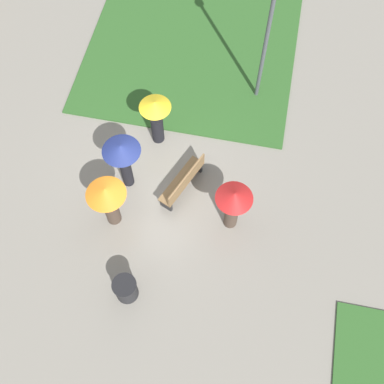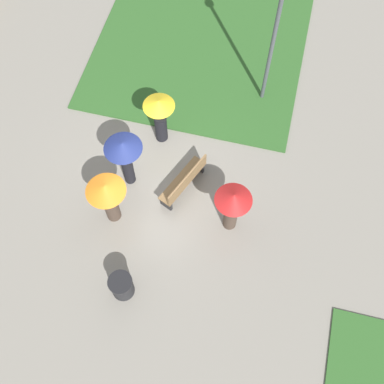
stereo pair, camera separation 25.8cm
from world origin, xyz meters
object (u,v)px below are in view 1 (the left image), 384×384
at_px(crowd_person_navy, 123,156).
at_px(crowd_person_yellow, 156,116).
at_px(trash_bin, 126,289).
at_px(crowd_person_red, 233,203).
at_px(park_bench, 184,181).
at_px(crowd_person_orange, 108,199).
at_px(lamp_post, 269,25).

bearing_deg(crowd_person_navy, crowd_person_yellow, 174.88).
bearing_deg(trash_bin, crowd_person_red, 137.73).
relative_size(park_bench, crowd_person_orange, 0.98).
relative_size(lamp_post, crowd_person_navy, 2.37).
bearing_deg(crowd_person_navy, crowd_person_red, 89.44).
height_order(lamp_post, crowd_person_red, lamp_post).
bearing_deg(crowd_person_yellow, crowd_person_navy, -90.62).
bearing_deg(crowd_person_red, park_bench, 99.59).
relative_size(trash_bin, crowd_person_orange, 0.45).
bearing_deg(crowd_person_red, trash_bin, 174.73).
xyz_separation_m(lamp_post, trash_bin, (7.13, -2.42, -2.57)).
height_order(crowd_person_orange, crowd_person_red, crowd_person_orange).
height_order(lamp_post, crowd_person_orange, lamp_post).
bearing_deg(crowd_person_orange, crowd_person_red, 92.17).
distance_m(lamp_post, crowd_person_navy, 5.29).
distance_m(crowd_person_yellow, crowd_person_red, 3.51).
bearing_deg(lamp_post, crowd_person_navy, -39.64).
bearing_deg(crowd_person_yellow, crowd_person_orange, -85.48).
relative_size(trash_bin, crowd_person_yellow, 0.45).
bearing_deg(trash_bin, crowd_person_navy, -165.89).
distance_m(crowd_person_orange, crowd_person_yellow, 2.94).
height_order(crowd_person_yellow, crowd_person_red, crowd_person_yellow).
xyz_separation_m(park_bench, crowd_person_yellow, (-1.57, -1.12, 0.71)).
distance_m(crowd_person_navy, crowd_person_red, 3.20).
bearing_deg(crowd_person_navy, lamp_post, 152.34).
relative_size(crowd_person_orange, crowd_person_yellow, 1.00).
bearing_deg(lamp_post, crowd_person_orange, -33.04).
bearing_deg(crowd_person_red, crowd_person_orange, 136.30).
height_order(trash_bin, crowd_person_red, crowd_person_red).
xyz_separation_m(lamp_post, crowd_person_orange, (5.12, -3.33, -1.72)).
relative_size(crowd_person_orange, crowd_person_navy, 0.91).
xyz_separation_m(park_bench, crowd_person_navy, (0.08, -1.63, 0.98)).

